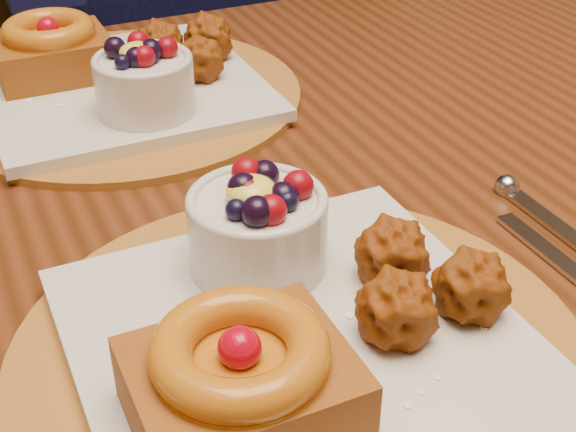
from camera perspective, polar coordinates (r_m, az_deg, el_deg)
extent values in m
cube|color=#3C1C0A|center=(0.71, -6.86, -0.07)|extent=(1.60, 0.90, 0.04)
cylinder|color=#3C1C0A|center=(1.50, 16.01, 1.22)|extent=(0.06, 0.06, 0.71)
cylinder|color=brown|center=(0.53, 0.90, -9.80)|extent=(0.38, 0.38, 0.01)
cube|color=silver|center=(0.52, 0.91, -8.99)|extent=(0.28, 0.28, 0.01)
cube|color=#572108|center=(0.45, -3.32, -12.30)|extent=(0.12, 0.10, 0.04)
torus|color=#9F4609|center=(0.43, -3.45, -9.55)|extent=(0.10, 0.10, 0.02)
sphere|color=#9C0214|center=(0.43, -3.46, -9.36)|extent=(0.02, 0.02, 0.02)
sphere|color=#7F3909|center=(0.55, 7.36, -2.70)|extent=(0.05, 0.05, 0.05)
sphere|color=#7F3909|center=(0.51, 7.67, -6.63)|extent=(0.05, 0.05, 0.05)
sphere|color=#7F3909|center=(0.53, 12.87, -4.88)|extent=(0.05, 0.05, 0.05)
cylinder|color=silver|center=(0.56, -2.17, -1.21)|extent=(0.10, 0.10, 0.05)
torus|color=silver|center=(0.55, -2.23, 1.16)|extent=(0.10, 0.10, 0.01)
ellipsoid|color=yellow|center=(0.54, -2.64, 1.78)|extent=(0.03, 0.03, 0.02)
cylinder|color=brown|center=(0.88, -11.68, 8.37)|extent=(0.38, 0.38, 0.01)
cube|color=silver|center=(0.88, -11.75, 8.96)|extent=(0.28, 0.28, 0.01)
cube|color=#572108|center=(0.90, -16.39, 10.86)|extent=(0.12, 0.10, 0.04)
torus|color=#9F4609|center=(0.89, -16.69, 12.56)|extent=(0.10, 0.10, 0.02)
sphere|color=#9C0214|center=(0.89, -16.71, 12.68)|extent=(0.02, 0.02, 0.02)
sphere|color=#7F3909|center=(0.86, -6.29, 11.00)|extent=(0.05, 0.05, 0.05)
sphere|color=#7F3909|center=(0.90, -9.10, 11.76)|extent=(0.05, 0.05, 0.05)
sphere|color=#7F3909|center=(0.92, -5.72, 12.37)|extent=(0.05, 0.05, 0.05)
cylinder|color=silver|center=(0.79, -10.15, 9.10)|extent=(0.10, 0.10, 0.05)
torus|color=silver|center=(0.78, -10.34, 10.88)|extent=(0.10, 0.10, 0.01)
ellipsoid|color=yellow|center=(0.78, -10.68, 11.36)|extent=(0.03, 0.03, 0.02)
cube|color=#B2B2B7|center=(0.65, 19.57, -2.56)|extent=(0.06, 0.17, 0.00)
cube|color=black|center=(1.37, -12.13, 1.52)|extent=(0.47, 0.47, 0.04)
cylinder|color=black|center=(1.37, -17.88, -11.13)|extent=(0.03, 0.03, 0.40)
cylinder|color=black|center=(1.37, -3.06, -8.98)|extent=(0.03, 0.03, 0.40)
cylinder|color=black|center=(1.64, -17.85, -2.73)|extent=(0.03, 0.03, 0.40)
cylinder|color=black|center=(1.65, -5.70, -0.99)|extent=(0.03, 0.03, 0.40)
cube|color=black|center=(1.45, -13.75, 12.47)|extent=(0.41, 0.10, 0.43)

